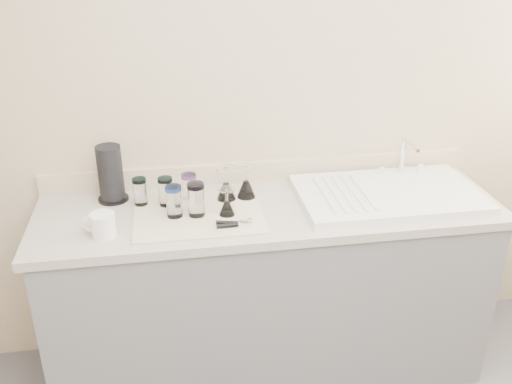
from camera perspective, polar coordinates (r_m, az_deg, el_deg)
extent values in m
cube|color=tan|center=(2.68, 0.27, 8.14)|extent=(3.50, 0.04, 2.50)
cube|color=slate|center=(2.78, 1.28, -10.13)|extent=(2.00, 0.60, 0.86)
cube|color=gray|center=(2.54, 1.38, -1.85)|extent=(2.06, 0.62, 0.04)
cube|color=white|center=(2.68, 13.05, -0.21)|extent=(0.82, 0.50, 0.03)
cylinder|color=silver|center=(2.85, 14.42, 3.65)|extent=(0.02, 0.02, 0.18)
cylinder|color=silver|center=(2.76, 15.23, 4.57)|extent=(0.02, 0.16, 0.02)
cylinder|color=silver|center=(2.84, 12.42, 2.25)|extent=(0.03, 0.03, 0.04)
cylinder|color=silver|center=(2.92, 16.08, 2.46)|extent=(0.03, 0.03, 0.04)
cube|color=silver|center=(2.47, -5.77, -2.29)|extent=(0.55, 0.42, 0.01)
cylinder|color=white|center=(2.57, -11.51, -0.10)|extent=(0.06, 0.06, 0.11)
cylinder|color=teal|center=(2.54, -11.63, 1.15)|extent=(0.06, 0.06, 0.02)
cylinder|color=white|center=(2.54, -9.01, -0.11)|extent=(0.06, 0.06, 0.11)
cylinder|color=#2ABBAA|center=(2.51, -9.11, 1.22)|extent=(0.07, 0.07, 0.02)
cylinder|color=white|center=(2.55, -6.69, 0.24)|extent=(0.06, 0.06, 0.12)
cylinder|color=#7042A9|center=(2.53, -6.76, 1.60)|extent=(0.07, 0.07, 0.02)
cylinder|color=white|center=(2.43, -8.18, -1.12)|extent=(0.07, 0.07, 0.12)
cylinder|color=blue|center=(2.40, -8.29, 0.37)|extent=(0.07, 0.07, 0.02)
cylinder|color=white|center=(2.43, -6.00, -0.95)|extent=(0.07, 0.07, 0.13)
cylinder|color=#8F87D0|center=(2.40, -6.08, 0.63)|extent=(0.07, 0.07, 0.02)
cone|color=white|center=(2.57, -3.00, 0.14)|extent=(0.09, 0.09, 0.08)
cylinder|color=white|center=(2.54, -3.04, 1.64)|extent=(0.01, 0.01, 0.07)
cylinder|color=white|center=(2.53, -3.06, 2.41)|extent=(0.09, 0.09, 0.01)
cone|color=white|center=(2.59, -0.99, 0.33)|extent=(0.09, 0.09, 0.08)
cylinder|color=white|center=(2.56, -1.00, 1.79)|extent=(0.01, 0.01, 0.06)
cylinder|color=white|center=(2.54, -1.01, 2.54)|extent=(0.09, 0.09, 0.01)
cone|color=white|center=(2.44, -2.92, -1.57)|extent=(0.07, 0.07, 0.06)
cylinder|color=white|center=(2.41, -2.95, -0.34)|extent=(0.01, 0.01, 0.05)
cylinder|color=white|center=(2.40, -2.97, 0.28)|extent=(0.07, 0.07, 0.01)
cube|color=silver|center=(2.36, -1.12, -3.19)|extent=(0.06, 0.03, 0.02)
cylinder|color=black|center=(2.35, -2.59, -3.35)|extent=(0.11, 0.02, 0.02)
cylinder|color=black|center=(2.36, -2.65, -3.11)|extent=(0.11, 0.05, 0.02)
cylinder|color=white|center=(2.36, -15.03, -3.22)|extent=(0.13, 0.13, 0.10)
torus|color=white|center=(2.38, -16.14, -3.10)|extent=(0.08, 0.04, 0.08)
cylinder|color=black|center=(2.67, -14.06, -0.64)|extent=(0.14, 0.14, 0.01)
cylinder|color=black|center=(2.62, -14.36, 1.90)|extent=(0.11, 0.11, 0.25)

